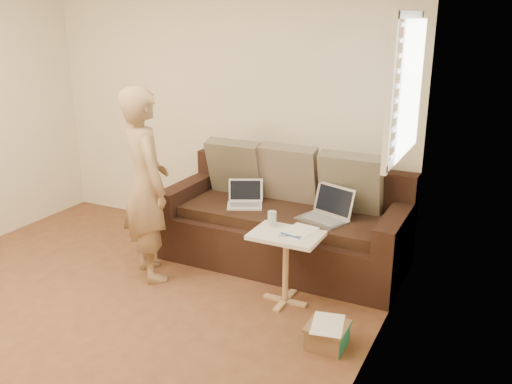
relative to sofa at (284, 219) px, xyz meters
The scene contains 16 objects.
floor 2.04m from the sofa, 116.89° to the right, with size 4.50×4.50×0.00m, color #593121.
wall_back 1.34m from the sofa, 152.18° to the left, with size 4.00×4.00×0.00m, color beige.
wall_right 2.26m from the sofa, 58.21° to the right, with size 4.50×4.50×0.00m, color beige.
window_blinds 1.67m from the sofa, 14.68° to the right, with size 0.12×0.88×1.08m, color white, non-canonical shape.
sofa is the anchor object (origin of this frame).
pillow_left 0.73m from the sofa, 161.90° to the left, with size 0.55×0.14×0.55m, color brown, non-canonical shape.
pillow_mid 0.43m from the sofa, 102.41° to the left, with size 0.55×0.14×0.55m, color brown, non-canonical shape.
pillow_right 0.69m from the sofa, 19.20° to the left, with size 0.55×0.14×0.55m, color brown, non-canonical shape.
laptop_silver 0.44m from the sofa, 17.26° to the right, with size 0.40×0.29×0.27m, color #B7BABC, non-canonical shape.
laptop_white 0.38m from the sofa, 165.52° to the right, with size 0.32×0.23×0.23m, color white, non-canonical shape.
person 1.28m from the sofa, 141.15° to the right, with size 0.61×0.41×1.67m, color #927A4F.
side_table 0.76m from the sofa, 65.39° to the right, with size 0.54×0.38×0.59m, color silver, non-canonical shape.
drinking_glass 0.65m from the sofa, 75.99° to the right, with size 0.07×0.07×0.12m, color silver, non-canonical shape.
scissors 0.84m from the sofa, 63.32° to the right, with size 0.18×0.10×0.02m, color silver, non-canonical shape.
paper_on_table 0.73m from the sofa, 57.25° to the right, with size 0.21×0.30×0.00m, color white, non-canonical shape.
striped_box 1.43m from the sofa, 53.85° to the right, with size 0.27×0.27×0.17m, color red, non-canonical shape.
Camera 1 is at (2.71, -2.48, 2.19)m, focal length 37.95 mm.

